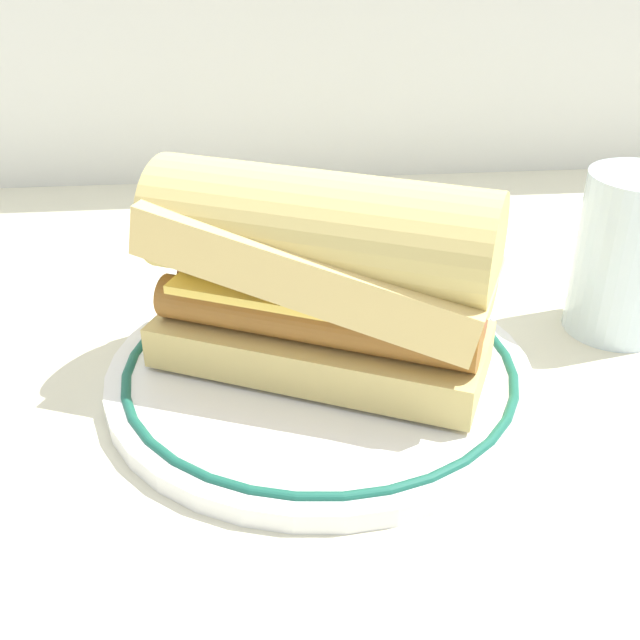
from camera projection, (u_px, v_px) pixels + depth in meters
name	position (u px, v px, depth m)	size (l,w,h in m)	color
ground_plane	(278.00, 400.00, 0.48)	(1.50, 1.50, 0.00)	beige
plate	(320.00, 371.00, 0.49)	(0.26, 0.26, 0.01)	white
sausage_sandwich	(320.00, 271.00, 0.46)	(0.22, 0.16, 0.12)	#D4BA6C
drinking_glass	(625.00, 266.00, 0.53)	(0.07, 0.07, 0.11)	silver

